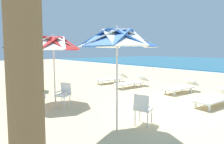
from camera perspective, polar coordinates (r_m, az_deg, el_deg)
ground_plane at (r=7.53m, az=18.06°, el=-9.50°), size 80.00×80.00×0.00m
beach_umbrella_0 at (r=4.71m, az=1.54°, el=9.65°), size 2.01×2.01×2.63m
plastic_chair_0 at (r=5.30m, az=9.24°, el=-10.45°), size 0.57×0.59×0.87m
beach_umbrella_1 at (r=7.71m, az=-17.25°, el=8.00°), size 2.10×2.10×2.66m
plastic_chair_1 at (r=7.57m, az=-22.66°, el=-5.73°), size 0.56×0.58×0.87m
plastic_chair_2 at (r=7.11m, az=-14.28°, el=-6.20°), size 0.60×0.62×0.87m
plastic_chair_3 at (r=7.13m, az=-21.32°, el=-6.41°), size 0.56×0.54×0.87m
beach_umbrella_2 at (r=10.67m, az=-24.84°, el=6.94°), size 1.94×1.94×2.64m
plastic_chair_4 at (r=11.34m, az=-27.38°, el=-2.04°), size 0.59×0.57×0.87m
plastic_chair_5 at (r=11.67m, az=-24.89°, el=-1.70°), size 0.50×0.47×0.87m
beach_umbrella_3 at (r=13.92m, az=-26.04°, el=7.19°), size 2.04×2.04×2.72m
plastic_chair_6 at (r=14.79m, az=-27.29°, el=-0.21°), size 0.63×0.63×0.87m
plastic_chair_7 at (r=13.29m, az=-27.09°, el=-0.88°), size 0.48×0.50×0.87m
plastic_chair_8 at (r=14.44m, az=-23.68°, el=-0.18°), size 0.63×0.63×0.87m
sun_lounger_0 at (r=8.09m, az=28.66°, el=-6.83°), size 0.83×2.20×0.62m
sun_lounger_1 at (r=9.79m, az=20.10°, el=-4.22°), size 0.81×2.19×0.62m
sun_lounger_2 at (r=10.63m, az=5.99°, el=-3.04°), size 0.73×2.17×0.62m
sun_lounger_3 at (r=11.94m, az=-0.08°, el=-1.96°), size 0.79×2.19×0.62m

